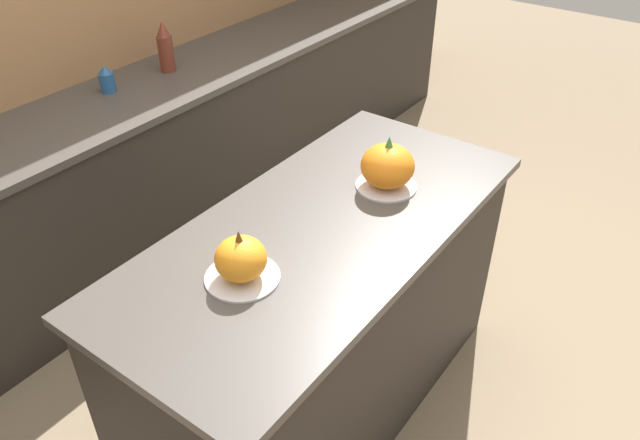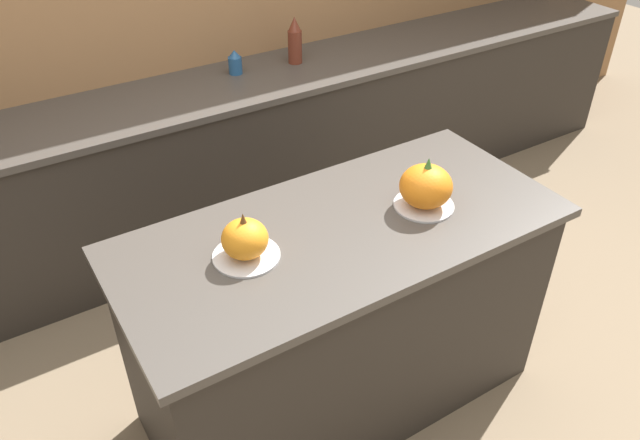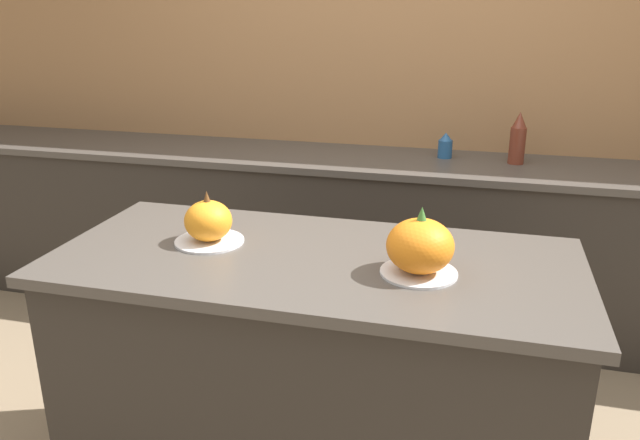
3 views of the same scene
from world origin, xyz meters
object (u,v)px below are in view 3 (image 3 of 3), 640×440
pumpkin_cake_right (420,247)px  bottle_tall (518,139)px  pumpkin_cake_left (208,223)px  bottle_short (445,146)px

pumpkin_cake_right → bottle_tall: size_ratio=0.87×
pumpkin_cake_left → bottle_tall: 1.75m
bottle_tall → bottle_short: bottle_tall is taller
pumpkin_cake_right → bottle_short: size_ratio=1.73×
pumpkin_cake_right → bottle_tall: (0.32, 1.50, 0.03)m
bottle_short → pumpkin_cake_left: bearing=-114.4°
pumpkin_cake_right → bottle_short: pumpkin_cake_right is taller
pumpkin_cake_right → pumpkin_cake_left: bearing=173.4°
pumpkin_cake_right → bottle_tall: 1.54m
pumpkin_cake_left → pumpkin_cake_right: 0.70m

